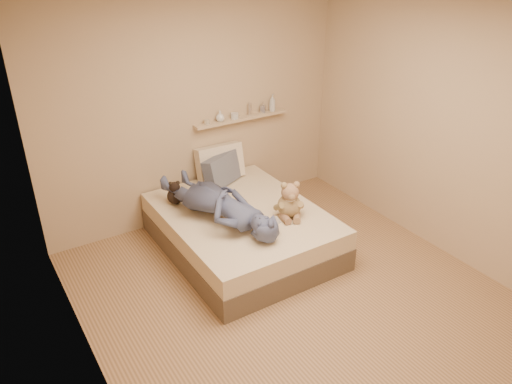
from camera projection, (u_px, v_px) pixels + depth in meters
room at (298, 168)px, 4.09m from camera, size 3.80×3.80×3.80m
bed at (242, 230)px, 5.28m from camera, size 1.50×1.90×0.45m
game_console at (271, 222)px, 4.67m from camera, size 0.18×0.09×0.06m
teddy_bear at (290, 203)px, 5.00m from camera, size 0.32×0.33×0.40m
dark_plush at (175, 194)px, 5.28m from camera, size 0.17×0.17×0.27m
pillow_cream at (220, 162)px, 5.80m from camera, size 0.56×0.26×0.43m
pillow_grey at (222, 170)px, 5.69m from camera, size 0.54×0.41×0.36m
person at (219, 204)px, 4.96m from camera, size 0.88×1.57×0.36m
wall_shelf at (241, 118)px, 5.82m from camera, size 1.20×0.12×0.03m
shelf_bottles at (246, 111)px, 5.81m from camera, size 0.97×0.12×0.20m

